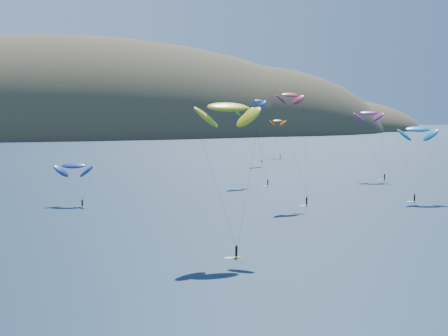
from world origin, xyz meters
name	(u,v)px	position (x,y,z in m)	size (l,w,h in m)	color
island	(98,144)	(39.40, 562.36, -10.74)	(730.00, 300.00, 210.00)	#3D3526
kitesurfer_2	(228,107)	(-26.48, 40.95, 22.33)	(10.42, 9.30, 25.26)	#E9F81B
kitesurfer_3	(243,108)	(10.40, 123.23, 22.78)	(9.07, 12.88, 25.04)	#E9F81B
kitesurfer_4	(259,101)	(43.74, 186.14, 25.94)	(8.80, 7.12, 28.23)	#E9F81B
kitesurfer_5	(418,129)	(37.51, 76.38, 17.26)	(10.41, 8.52, 19.93)	#E9F81B
kitesurfer_6	(369,113)	(53.20, 120.98, 21.11)	(9.89, 10.90, 23.67)	#E9F81B
kitesurfer_9	(290,95)	(5.36, 82.36, 25.44)	(8.07, 9.03, 27.64)	#E9F81B
kitesurfer_10	(74,166)	(-42.98, 98.05, 9.03)	(9.68, 10.23, 11.50)	#E9F81B
kitesurfer_11	(278,121)	(67.03, 216.72, 17.16)	(8.20, 12.97, 19.30)	#E9F81B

